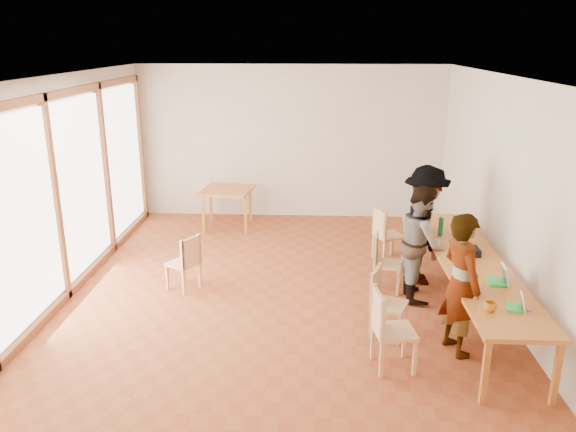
# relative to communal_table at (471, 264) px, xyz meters

# --- Properties ---
(ground) EXTENTS (8.00, 8.00, 0.00)m
(ground) POSITION_rel_communal_table_xyz_m (-2.50, 0.20, -0.70)
(ground) COLOR #994A25
(ground) RESTS_ON ground
(wall_back) EXTENTS (6.00, 0.10, 3.00)m
(wall_back) POSITION_rel_communal_table_xyz_m (-2.50, 4.20, 0.80)
(wall_back) COLOR beige
(wall_back) RESTS_ON ground
(wall_front) EXTENTS (6.00, 0.10, 3.00)m
(wall_front) POSITION_rel_communal_table_xyz_m (-2.50, -3.80, 0.80)
(wall_front) COLOR beige
(wall_front) RESTS_ON ground
(wall_right) EXTENTS (0.10, 8.00, 3.00)m
(wall_right) POSITION_rel_communal_table_xyz_m (0.50, 0.20, 0.80)
(wall_right) COLOR beige
(wall_right) RESTS_ON ground
(window_wall) EXTENTS (0.10, 8.00, 3.00)m
(window_wall) POSITION_rel_communal_table_xyz_m (-5.46, 0.20, 0.80)
(window_wall) COLOR white
(window_wall) RESTS_ON ground
(ceiling) EXTENTS (6.00, 8.00, 0.04)m
(ceiling) POSITION_rel_communal_table_xyz_m (-2.50, 0.20, 2.32)
(ceiling) COLOR white
(ceiling) RESTS_ON wall_back
(communal_table) EXTENTS (0.80, 4.00, 0.75)m
(communal_table) POSITION_rel_communal_table_xyz_m (0.00, 0.00, 0.00)
(communal_table) COLOR orange
(communal_table) RESTS_ON ground
(side_table) EXTENTS (0.90, 0.90, 0.75)m
(side_table) POSITION_rel_communal_table_xyz_m (-3.67, 3.40, -0.03)
(side_table) COLOR orange
(side_table) RESTS_ON ground
(chair_near) EXTENTS (0.48, 0.48, 0.48)m
(chair_near) POSITION_rel_communal_table_xyz_m (-1.24, -1.34, -0.15)
(chair_near) COLOR #E3A771
(chair_near) RESTS_ON ground
(chair_mid) EXTENTS (0.51, 0.51, 0.45)m
(chair_mid) POSITION_rel_communal_table_xyz_m (-1.19, -0.60, -0.18)
(chair_mid) COLOR #E3A771
(chair_mid) RESTS_ON ground
(chair_far) EXTENTS (0.45, 0.45, 0.44)m
(chair_far) POSITION_rel_communal_table_xyz_m (-1.06, 0.71, -0.20)
(chair_far) COLOR #E3A771
(chair_far) RESTS_ON ground
(chair_empty) EXTENTS (0.54, 0.54, 0.47)m
(chair_empty) POSITION_rel_communal_table_xyz_m (-0.89, 1.80, -0.17)
(chair_empty) COLOR #E3A771
(chair_empty) RESTS_ON ground
(chair_spare) EXTENTS (0.53, 0.53, 0.44)m
(chair_spare) POSITION_rel_communal_table_xyz_m (-3.81, 0.54, -0.20)
(chair_spare) COLOR #E3A771
(chair_spare) RESTS_ON ground
(person_near) EXTENTS (0.58, 0.70, 1.66)m
(person_near) POSITION_rel_communal_table_xyz_m (-0.38, -0.94, 0.13)
(person_near) COLOR gray
(person_near) RESTS_ON ground
(person_mid) EXTENTS (0.61, 0.78, 1.59)m
(person_mid) POSITION_rel_communal_table_xyz_m (-0.56, 0.49, 0.09)
(person_mid) COLOR gray
(person_mid) RESTS_ON ground
(person_far) EXTENTS (0.68, 1.15, 1.75)m
(person_far) POSITION_rel_communal_table_xyz_m (-0.42, 1.01, 0.17)
(person_far) COLOR gray
(person_far) RESTS_ON ground
(laptop_near) EXTENTS (0.22, 0.24, 0.18)m
(laptop_near) POSITION_rel_communal_table_xyz_m (0.12, -1.36, 0.10)
(laptop_near) COLOR green
(laptop_near) RESTS_ON communal_table
(laptop_mid) EXTENTS (0.25, 0.28, 0.22)m
(laptop_mid) POSITION_rel_communal_table_xyz_m (0.14, -0.70, 0.11)
(laptop_mid) COLOR green
(laptop_mid) RESTS_ON communal_table
(laptop_far) EXTENTS (0.24, 0.26, 0.19)m
(laptop_far) POSITION_rel_communal_table_xyz_m (0.14, 0.94, 0.10)
(laptop_far) COLOR green
(laptop_far) RESTS_ON communal_table
(yellow_mug) EXTENTS (0.16, 0.16, 0.10)m
(yellow_mug) POSITION_rel_communal_table_xyz_m (-0.18, -1.41, 0.10)
(yellow_mug) COLOR #C27811
(yellow_mug) RESTS_ON communal_table
(green_bottle) EXTENTS (0.07, 0.07, 0.28)m
(green_bottle) POSITION_rel_communal_table_xyz_m (-0.21, 0.92, 0.19)
(green_bottle) COLOR #1A693B
(green_bottle) RESTS_ON communal_table
(clear_glass) EXTENTS (0.07, 0.07, 0.09)m
(clear_glass) POSITION_rel_communal_table_xyz_m (-0.33, 0.51, 0.09)
(clear_glass) COLOR silver
(clear_glass) RESTS_ON communal_table
(condiment_cup) EXTENTS (0.08, 0.08, 0.06)m
(condiment_cup) POSITION_rel_communal_table_xyz_m (0.05, 1.19, 0.08)
(condiment_cup) COLOR white
(condiment_cup) RESTS_ON communal_table
(pink_phone) EXTENTS (0.05, 0.10, 0.01)m
(pink_phone) POSITION_rel_communal_table_xyz_m (0.22, -1.36, 0.05)
(pink_phone) COLOR #CA446B
(pink_phone) RESTS_ON communal_table
(black_pouch) EXTENTS (0.16, 0.26, 0.09)m
(black_pouch) POSITION_rel_communal_table_xyz_m (0.06, 0.20, 0.09)
(black_pouch) COLOR black
(black_pouch) RESTS_ON communal_table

